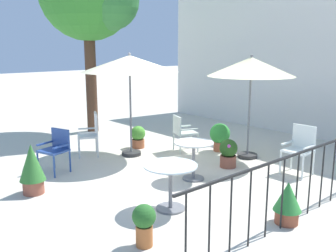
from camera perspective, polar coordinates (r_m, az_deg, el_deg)
ground_plane at (r=7.97m, az=0.50°, el=-5.98°), size 60.00×60.00×0.00m
villa_facade at (r=11.26m, az=18.83°, el=9.24°), size 9.44×0.30×4.10m
terrace_railing at (r=5.95m, az=20.56°, el=-6.14°), size 0.03×5.40×1.01m
patio_umbrella_0 at (r=8.44m, az=-5.76°, el=9.12°), size 2.13×2.13×2.31m
patio_umbrella_1 at (r=8.41m, az=12.31°, el=8.49°), size 1.87×1.87×2.27m
cafe_table_0 at (r=7.08m, az=3.85°, el=-4.10°), size 0.73×0.73×0.72m
cafe_table_1 at (r=5.78m, az=0.37°, el=-7.80°), size 0.81×0.81×0.71m
patio_chair_0 at (r=7.79m, az=-16.36°, el=-3.03°), size 0.60×0.57×0.85m
patio_chair_1 at (r=8.93m, az=2.20°, el=-0.69°), size 0.59×0.61×0.86m
patio_chair_2 at (r=7.78m, az=19.14°, el=-2.86°), size 0.51×0.47×0.95m
patio_chair_3 at (r=8.76m, az=-11.37°, el=-0.78°), size 0.63×0.61×0.98m
potted_plant_0 at (r=5.66m, az=17.42°, el=-10.70°), size 0.39×0.39×0.61m
potted_plant_1 at (r=4.85m, az=-3.59°, el=-14.18°), size 0.30×0.30×0.55m
potted_plant_2 at (r=6.79m, az=-19.64°, el=-5.83°), size 0.43×0.43×0.86m
potted_plant_3 at (r=9.32m, az=-4.52°, el=-1.53°), size 0.36×0.36×0.54m
potted_plant_4 at (r=7.91m, az=8.99°, el=-3.94°), size 0.37×0.37×0.59m
potted_plant_5 at (r=9.07m, az=7.75°, el=-1.38°), size 0.48×0.48×0.66m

